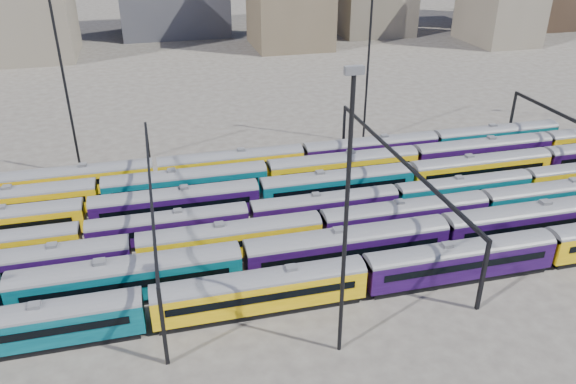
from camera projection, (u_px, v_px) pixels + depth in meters
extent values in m
plane|color=#443F39|center=(320.00, 222.00, 70.37)|extent=(500.00, 500.00, 0.00)
cube|color=black|center=(28.00, 345.00, 50.25)|extent=(19.66, 2.55, 0.72)
cube|color=#05414D|center=(24.00, 329.00, 49.40)|extent=(20.70, 3.00, 3.00)
cylinder|color=#4C4C51|center=(20.00, 315.00, 48.71)|extent=(20.70, 3.00, 3.00)
cube|color=black|center=(20.00, 337.00, 47.92)|extent=(18.21, 0.06, 0.78)
cube|color=black|center=(25.00, 315.00, 50.55)|extent=(18.21, 0.06, 0.78)
cube|color=slate|center=(18.00, 308.00, 48.35)|extent=(1.03, 0.93, 0.36)
cube|color=black|center=(261.00, 307.00, 54.91)|extent=(19.66, 2.55, 0.72)
cube|color=#CE9D08|center=(260.00, 292.00, 54.07)|extent=(20.70, 3.00, 3.00)
cylinder|color=#4C4C51|center=(260.00, 279.00, 53.38)|extent=(20.70, 3.00, 3.00)
cube|color=black|center=(263.00, 299.00, 52.59)|extent=(18.21, 0.06, 0.78)
cube|color=black|center=(257.00, 280.00, 55.21)|extent=(18.21, 0.06, 0.78)
cube|color=slate|center=(260.00, 272.00, 53.02)|extent=(1.03, 0.93, 0.36)
cube|color=black|center=(457.00, 276.00, 59.58)|extent=(19.66, 2.55, 0.72)
cube|color=#1B0734|center=(459.00, 261.00, 58.73)|extent=(20.70, 3.00, 3.00)
cylinder|color=#4C4C51|center=(461.00, 249.00, 58.05)|extent=(20.70, 3.00, 3.00)
cube|color=black|center=(467.00, 267.00, 57.26)|extent=(18.21, 0.06, 0.78)
cube|color=black|center=(452.00, 251.00, 59.88)|extent=(18.21, 0.06, 0.78)
cube|color=slate|center=(462.00, 243.00, 57.69)|extent=(1.03, 0.93, 0.36)
cube|color=black|center=(131.00, 296.00, 56.52)|extent=(21.20, 2.75, 0.78)
cube|color=#05414D|center=(129.00, 279.00, 55.61)|extent=(22.32, 3.24, 3.24)
cylinder|color=#4C4C51|center=(127.00, 266.00, 54.87)|extent=(22.32, 3.24, 3.24)
cube|color=black|center=(128.00, 286.00, 54.02)|extent=(19.64, 0.06, 0.84)
cube|color=black|center=(128.00, 267.00, 56.85)|extent=(19.64, 0.06, 0.84)
cube|color=slate|center=(125.00, 258.00, 54.48)|extent=(1.12, 1.00, 0.39)
cube|color=black|center=(346.00, 264.00, 61.55)|extent=(21.20, 2.75, 0.78)
cube|color=#1B0734|center=(347.00, 248.00, 60.63)|extent=(22.32, 3.24, 3.24)
cylinder|color=#4C4C51|center=(348.00, 236.00, 59.90)|extent=(22.32, 3.24, 3.24)
cube|color=black|center=(353.00, 253.00, 59.04)|extent=(19.64, 0.06, 0.84)
cube|color=black|center=(342.00, 238.00, 61.87)|extent=(19.64, 0.06, 0.84)
cube|color=slate|center=(348.00, 229.00, 59.50)|extent=(1.12, 1.00, 0.39)
cube|color=black|center=(529.00, 237.00, 66.57)|extent=(21.20, 2.75, 0.78)
cube|color=#1B0734|center=(532.00, 222.00, 65.66)|extent=(22.32, 3.24, 3.24)
cylinder|color=#4C4C51|center=(535.00, 210.00, 64.92)|extent=(22.32, 3.24, 3.24)
cube|color=black|center=(542.00, 226.00, 64.07)|extent=(19.64, 0.06, 0.84)
cube|color=black|center=(524.00, 213.00, 66.89)|extent=(19.64, 0.06, 0.84)
cube|color=slate|center=(536.00, 204.00, 64.53)|extent=(1.12, 1.00, 0.39)
cube|color=black|center=(33.00, 282.00, 58.67)|extent=(19.35, 2.51, 0.71)
cube|color=#1B0734|center=(29.00, 267.00, 57.83)|extent=(20.37, 2.95, 2.95)
cylinder|color=#4C4C51|center=(26.00, 255.00, 57.16)|extent=(20.37, 2.95, 2.95)
cube|color=black|center=(26.00, 273.00, 56.38)|extent=(17.92, 0.06, 0.76)
cube|color=black|center=(31.00, 257.00, 58.96)|extent=(17.92, 0.06, 0.76)
cube|color=slate|center=(25.00, 249.00, 56.80)|extent=(1.02, 0.92, 0.36)
cube|color=black|center=(231.00, 254.00, 63.26)|extent=(19.35, 2.51, 0.71)
cube|color=#CE9D08|center=(231.00, 241.00, 62.43)|extent=(20.37, 2.95, 2.95)
cylinder|color=#4C4C51|center=(230.00, 229.00, 61.76)|extent=(20.37, 2.95, 2.95)
cube|color=black|center=(233.00, 245.00, 60.98)|extent=(17.92, 0.06, 0.76)
cube|color=black|center=(228.00, 231.00, 63.56)|extent=(17.92, 0.06, 0.76)
cube|color=slate|center=(230.00, 223.00, 61.40)|extent=(1.02, 0.92, 0.36)
cube|color=black|center=(403.00, 231.00, 67.86)|extent=(19.35, 2.51, 0.71)
cube|color=#1B0734|center=(404.00, 218.00, 67.03)|extent=(20.37, 2.95, 2.95)
cylinder|color=#4C4C51|center=(406.00, 207.00, 66.35)|extent=(20.37, 2.95, 2.95)
cube|color=black|center=(410.00, 221.00, 65.57)|extent=(17.92, 0.06, 0.76)
cube|color=black|center=(399.00, 209.00, 68.16)|extent=(17.92, 0.06, 0.76)
cube|color=slate|center=(406.00, 201.00, 65.99)|extent=(1.02, 0.92, 0.36)
cube|color=black|center=(553.00, 210.00, 72.46)|extent=(19.35, 2.51, 0.71)
cube|color=#05414D|center=(556.00, 198.00, 71.62)|extent=(20.37, 2.95, 2.95)
cylinder|color=#4C4C51|center=(558.00, 187.00, 70.95)|extent=(20.37, 2.95, 2.95)
cube|color=black|center=(564.00, 200.00, 70.17)|extent=(17.92, 0.06, 0.76)
cube|color=black|center=(549.00, 190.00, 72.75)|extent=(17.92, 0.06, 0.76)
cube|color=slate|center=(560.00, 182.00, 70.59)|extent=(1.02, 0.92, 0.36)
cube|color=black|center=(170.00, 239.00, 66.17)|extent=(17.52, 2.27, 0.65)
cube|color=#1B0734|center=(169.00, 227.00, 65.41)|extent=(18.45, 2.67, 2.67)
cylinder|color=#4C4C51|center=(168.00, 217.00, 64.81)|extent=(18.45, 2.67, 2.67)
cube|color=black|center=(169.00, 231.00, 64.10)|extent=(16.23, 0.06, 0.69)
cube|color=black|center=(168.00, 219.00, 66.44)|extent=(16.23, 0.06, 0.69)
cube|color=slate|center=(167.00, 212.00, 64.48)|extent=(0.92, 0.83, 0.32)
cube|color=black|center=(324.00, 220.00, 70.35)|extent=(17.52, 2.27, 0.65)
cube|color=#1B0734|center=(325.00, 208.00, 69.59)|extent=(18.45, 2.67, 2.67)
cylinder|color=#4C4C51|center=(325.00, 198.00, 68.98)|extent=(18.45, 2.67, 2.67)
cube|color=black|center=(328.00, 211.00, 68.27)|extent=(16.23, 0.06, 0.69)
cube|color=black|center=(321.00, 201.00, 70.62)|extent=(16.23, 0.06, 0.69)
cube|color=slate|center=(325.00, 193.00, 68.66)|extent=(0.92, 0.83, 0.32)
cube|color=black|center=(461.00, 202.00, 74.52)|extent=(17.52, 2.27, 0.65)
cube|color=#05414D|center=(463.00, 191.00, 73.77)|extent=(18.45, 2.67, 2.67)
cylinder|color=#4C4C51|center=(464.00, 182.00, 73.16)|extent=(18.45, 2.67, 2.67)
cube|color=black|center=(468.00, 193.00, 72.45)|extent=(16.23, 0.06, 0.69)
cube|color=black|center=(458.00, 184.00, 74.79)|extent=(16.23, 0.06, 0.69)
cube|color=slate|center=(465.00, 177.00, 72.83)|extent=(0.92, 0.83, 0.32)
cube|color=black|center=(177.00, 218.00, 70.73)|extent=(19.55, 2.54, 0.72)
cube|color=#1B0734|center=(176.00, 205.00, 69.89)|extent=(20.58, 2.98, 2.98)
cylinder|color=#4C4C51|center=(175.00, 194.00, 69.21)|extent=(20.58, 2.98, 2.98)
cube|color=black|center=(177.00, 208.00, 68.42)|extent=(18.11, 0.06, 0.77)
cube|color=black|center=(175.00, 197.00, 71.03)|extent=(18.11, 0.06, 0.77)
cube|color=slate|center=(174.00, 188.00, 68.84)|extent=(1.03, 0.93, 0.36)
cube|color=black|center=(337.00, 198.00, 75.37)|extent=(19.55, 2.54, 0.72)
cube|color=#05414D|center=(337.00, 186.00, 74.53)|extent=(20.58, 2.98, 2.98)
cylinder|color=#4C4C51|center=(338.00, 176.00, 73.85)|extent=(20.58, 2.98, 2.98)
cube|color=black|center=(341.00, 189.00, 73.06)|extent=(18.11, 0.06, 0.77)
cube|color=black|center=(334.00, 179.00, 75.67)|extent=(18.11, 0.06, 0.77)
cube|color=slate|center=(338.00, 170.00, 73.49)|extent=(1.03, 0.93, 0.36)
cube|color=black|center=(478.00, 181.00, 80.02)|extent=(19.55, 2.54, 0.72)
cube|color=#CE9D08|center=(480.00, 170.00, 79.17)|extent=(20.58, 2.98, 2.98)
cylinder|color=#4C4C51|center=(481.00, 160.00, 78.50)|extent=(20.58, 2.98, 2.98)
cube|color=black|center=(486.00, 172.00, 77.71)|extent=(18.11, 0.06, 0.77)
cube|color=black|center=(474.00, 163.00, 80.32)|extent=(18.11, 0.06, 0.77)
cube|color=slate|center=(482.00, 155.00, 78.13)|extent=(1.03, 0.93, 0.36)
cube|color=black|center=(11.00, 218.00, 70.58)|extent=(20.35, 2.64, 0.75)
cube|color=#CE9D08|center=(8.00, 205.00, 69.70)|extent=(21.43, 3.11, 3.11)
cylinder|color=#4C4C51|center=(5.00, 194.00, 69.00)|extent=(21.43, 3.11, 3.11)
cube|color=black|center=(4.00, 208.00, 68.18)|extent=(18.85, 0.06, 0.80)
cube|color=black|center=(9.00, 196.00, 70.89)|extent=(18.85, 0.06, 0.80)
cube|color=slate|center=(3.00, 188.00, 68.62)|extent=(1.07, 0.96, 0.37)
cube|color=black|center=(187.00, 198.00, 75.41)|extent=(20.35, 2.64, 0.75)
cube|color=#05414D|center=(186.00, 185.00, 74.53)|extent=(21.43, 3.11, 3.11)
cylinder|color=#4C4C51|center=(185.00, 175.00, 73.82)|extent=(21.43, 3.11, 3.11)
cube|color=black|center=(187.00, 188.00, 73.00)|extent=(18.85, 0.06, 0.80)
cube|color=black|center=(185.00, 178.00, 75.72)|extent=(18.85, 0.06, 0.80)
cube|color=slate|center=(185.00, 169.00, 73.45)|extent=(1.07, 0.96, 0.37)
cube|color=black|center=(342.00, 180.00, 80.24)|extent=(20.35, 2.64, 0.75)
cube|color=#CE9D08|center=(343.00, 168.00, 79.36)|extent=(21.43, 3.11, 3.11)
cylinder|color=#4C4C51|center=(343.00, 158.00, 78.65)|extent=(21.43, 3.11, 3.11)
cube|color=black|center=(347.00, 170.00, 77.83)|extent=(18.85, 0.06, 0.80)
cube|color=black|center=(339.00, 161.00, 80.55)|extent=(18.85, 0.06, 0.80)
cube|color=slate|center=(344.00, 153.00, 78.28)|extent=(1.07, 0.96, 0.37)
cube|color=black|center=(480.00, 165.00, 85.07)|extent=(20.35, 2.64, 0.75)
cube|color=#1B0734|center=(482.00, 153.00, 84.19)|extent=(21.43, 3.11, 3.11)
cylinder|color=#4C4C51|center=(483.00, 144.00, 83.48)|extent=(21.43, 3.11, 3.11)
cube|color=black|center=(488.00, 155.00, 82.66)|extent=(18.85, 0.06, 0.80)
cube|color=black|center=(477.00, 147.00, 85.38)|extent=(18.85, 0.06, 0.80)
cube|color=slate|center=(484.00, 138.00, 83.10)|extent=(1.07, 0.96, 0.37)
cube|color=black|center=(78.00, 194.00, 76.57)|extent=(19.67, 2.55, 0.72)
cube|color=#CE9D08|center=(75.00, 181.00, 75.72)|extent=(20.70, 3.00, 3.00)
cylinder|color=#4C4C51|center=(73.00, 171.00, 75.04)|extent=(20.70, 3.00, 3.00)
cube|color=black|center=(74.00, 184.00, 74.25)|extent=(18.22, 0.06, 0.78)
cube|color=black|center=(76.00, 174.00, 76.87)|extent=(18.22, 0.06, 0.78)
cube|color=slate|center=(72.00, 166.00, 74.67)|extent=(1.04, 0.93, 0.36)
cube|color=black|center=(232.00, 177.00, 81.24)|extent=(19.67, 2.55, 0.72)
cube|color=#CE9D08|center=(232.00, 165.00, 80.39)|extent=(20.70, 3.00, 3.00)
cylinder|color=#4C4C51|center=(231.00, 156.00, 79.71)|extent=(20.70, 3.00, 3.00)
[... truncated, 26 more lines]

